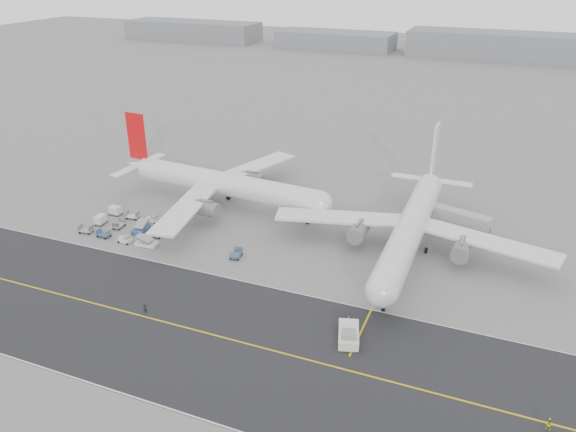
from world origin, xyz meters
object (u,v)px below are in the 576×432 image
at_px(pushback_tug, 349,335).
at_px(airliner_a, 221,183).
at_px(airliner_b, 412,225).
at_px(ground_crew_b, 548,424).
at_px(jet_bridge, 457,218).
at_px(ground_crew_a, 145,308).

bearing_deg(pushback_tug, airliner_a, 121.81).
relative_size(airliner_b, ground_crew_b, 30.46).
bearing_deg(airliner_b, airliner_a, 172.45).
relative_size(pushback_tug, jet_bridge, 0.55).
xyz_separation_m(jet_bridge, ground_crew_a, (-43.45, -47.69, -3.16)).
xyz_separation_m(airliner_a, ground_crew_b, (69.73, -45.26, -4.58)).
height_order(jet_bridge, ground_crew_b, jet_bridge).
bearing_deg(ground_crew_a, jet_bridge, 47.42).
bearing_deg(pushback_tug, ground_crew_b, -31.81).
xyz_separation_m(airliner_a, airliner_b, (44.86, -5.70, 0.06)).
xyz_separation_m(airliner_b, jet_bridge, (7.48, 10.21, -1.50)).
distance_m(pushback_tug, ground_crew_a, 33.40).
xyz_separation_m(pushback_tug, ground_crew_a, (-32.92, -5.67, -0.08)).
relative_size(pushback_tug, ground_crew_b, 4.62).
xyz_separation_m(airliner_b, ground_crew_b, (24.87, -39.56, -4.65)).
bearing_deg(pushback_tug, ground_crew_a, 173.47).
bearing_deg(airliner_b, ground_crew_b, -58.16).
bearing_deg(airliner_a, airliner_b, -92.43).
bearing_deg(ground_crew_b, airliner_b, -55.92).
height_order(pushback_tug, ground_crew_b, pushback_tug).
height_order(airliner_b, ground_crew_a, airliner_b).
height_order(airliner_b, pushback_tug, airliner_b).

